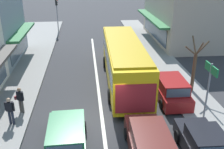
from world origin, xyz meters
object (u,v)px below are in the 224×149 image
Objects in this scene: wagon_behind_bus_near at (67,138)px; traffic_light_downstreet at (57,11)px; parked_wagon_kerb_second at (170,89)px; wagon_adjacent_lane_lead at (149,144)px; pedestrian_browsing_midblock at (10,109)px; street_tree_right at (194,68)px; parked_sedan_kerb_front at (205,146)px; directional_road_sign at (210,80)px; city_bus at (124,60)px; pedestrian_with_handbag_near at (20,99)px.

traffic_light_downstreet is at bearing 95.73° from wagon_behind_bus_near.
parked_wagon_kerb_second is (6.54, 4.64, 0.00)m from wagon_behind_bus_near.
wagon_adjacent_lane_lead is 2.79× the size of pedestrian_browsing_midblock.
street_tree_right is at bearing 14.85° from pedestrian_browsing_midblock.
parked_sedan_kerb_front is at bearing -20.84° from pedestrian_browsing_midblock.
parked_sedan_kerb_front is at bearing -113.70° from directional_road_sign.
wagon_adjacent_lane_lead is at bearing 172.54° from parked_sedan_kerb_front.
pedestrian_browsing_midblock is (-10.80, 0.72, -1.61)m from directional_road_sign.
pedestrian_browsing_midblock is (-9.53, 3.63, 0.40)m from parked_sedan_kerb_front.
wagon_behind_bus_near reaches higher than parked_sedan_kerb_front.
street_tree_right reaches higher than city_bus.
parked_sedan_kerb_front is 10.46m from pedestrian_with_handbag_near.
directional_road_sign is at bearing 66.30° from parked_sedan_kerb_front.
wagon_adjacent_lane_lead is 1.07× the size of parked_sedan_kerb_front.
wagon_behind_bus_near and parked_wagon_kerb_second have the same top height.
street_tree_right is at bearing -59.52° from traffic_light_downstreet.
directional_road_sign is (3.79, -5.75, 0.80)m from city_bus.
wagon_behind_bus_near is 1.26× the size of directional_road_sign.
city_bus is 2.60× the size of traffic_light_downstreet.
street_tree_right reaches higher than wagon_behind_bus_near.
city_bus is 4.97m from street_tree_right.
traffic_light_downstreet is 1.08× the size of street_tree_right.
traffic_light_downstreet is at bearing 120.48° from street_tree_right.
parked_wagon_kerb_second is 21.33m from traffic_light_downstreet.
wagon_adjacent_lane_lead is 8.12m from pedestrian_with_handbag_near.
directional_road_sign is (10.02, -22.16, -0.18)m from traffic_light_downstreet.
traffic_light_downstreet is (-8.94, 19.25, 2.11)m from parked_wagon_kerb_second.
wagon_adjacent_lane_lead is at bearing -90.08° from city_bus.
city_bus is 2.41× the size of parked_wagon_kerb_second.
street_tree_right is at bearing 25.31° from parked_wagon_kerb_second.
city_bus reaches higher than parked_wagon_kerb_second.
traffic_light_downstreet reaches higher than parked_wagon_kerb_second.
wagon_adjacent_lane_lead is (-0.01, -8.32, -1.14)m from city_bus.
street_tree_right is 2.38× the size of pedestrian_with_handbag_near.
city_bus is at bearing 89.92° from wagon_adjacent_lane_lead.
parked_wagon_kerb_second is at bearing 5.79° from pedestrian_with_handbag_near.
parked_sedan_kerb_front is 1.10× the size of street_tree_right.
traffic_light_downstreet is 2.58× the size of pedestrian_with_handbag_near.
parked_sedan_kerb_front is 2.62× the size of pedestrian_with_handbag_near.
street_tree_right is at bearing 33.29° from wagon_behind_bus_near.
parked_sedan_kerb_front is (2.52, -0.33, -0.08)m from wagon_adjacent_lane_lead.
parked_sedan_kerb_front is 1.01× the size of traffic_light_downstreet.
pedestrian_browsing_midblock is at bearing 159.16° from parked_sedan_kerb_front.
pedestrian_with_handbag_near is at bearing -174.21° from parked_wagon_kerb_second.
traffic_light_downstreet is 2.58× the size of pedestrian_browsing_midblock.
directional_road_sign is (7.62, 1.73, 1.93)m from wagon_behind_bus_near.
directional_road_sign is 2.21× the size of pedestrian_browsing_midblock.
city_bus is 8.48m from wagon_behind_bus_near.
city_bus is 2.40× the size of wagon_adjacent_lane_lead.
parked_sedan_kerb_front is at bearing -10.49° from wagon_behind_bus_near.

